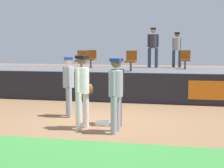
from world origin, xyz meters
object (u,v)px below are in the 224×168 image
Objects in this scene: seat_back_right at (185,58)px; spectator_capped at (153,45)px; seat_front_center at (131,60)px; first_base at (104,123)px; seat_front_left at (82,59)px; seat_back_left at (91,58)px; spectator_hooded at (177,47)px; player_runner_visitor at (69,82)px; player_umpire at (118,87)px; player_coach_visitor at (116,90)px; player_fielder_home at (82,87)px.

spectator_capped reaches higher than seat_back_right.
spectator_capped is at bearing 75.12° from seat_front_center.
seat_front_left reaches higher than first_base.
seat_back_right is (2.05, 7.01, 1.53)m from first_base.
seat_front_center is 1.00× the size of seat_back_left.
spectator_capped reaches higher than spectator_hooded.
seat_back_right is 4.39m from seat_back_left.
player_runner_visitor is 1.00× the size of player_umpire.
seat_back_left is 1.80m from seat_front_left.
first_base is at bearing -106.28° from seat_back_right.
player_coach_visitor is 6.62m from seat_front_left.
seat_back_right is 1.76m from spectator_capped.
player_runner_visitor is 2.14× the size of seat_front_center.
spectator_hooded is (1.15, 8.90, 1.01)m from player_coach_visitor.
first_base is at bearing -66.72° from seat_front_left.
spectator_capped reaches higher than player_runner_visitor.
spectator_capped reaches higher than first_base.
seat_front_center is at bearing 67.63° from spectator_hooded.
player_runner_visitor is at bearing -140.05° from player_umpire.
first_base is at bearing 80.97° from spectator_capped.
seat_back_left is 4.16m from spectator_hooded.
player_coach_visitor is 2.17× the size of seat_front_center.
player_runner_visitor is 7.04m from seat_back_right.
seat_front_center is at bearing -38.98° from seat_back_left.
player_coach_visitor is at bearing -101.32° from seat_back_right.
player_fielder_home reaches higher than player_runner_visitor.
seat_front_center reaches higher than first_base.
player_coach_visitor is at bearing -65.56° from seat_front_left.
player_fielder_home is at bearing 85.54° from spectator_hooded.
first_base is 1.07m from player_umpire.
spectator_hooded is at bearing 133.15° from player_runner_visitor.
player_runner_visitor and player_umpire have the same top height.
spectator_capped is (0.65, 2.45, 0.62)m from seat_front_center.
player_fielder_home is (-0.42, -0.58, 1.05)m from first_base.
seat_front_left is (0.10, -1.80, 0.00)m from seat_back_left.
seat_back_right is 1.00× the size of seat_back_left.
player_coach_visitor is 2.17× the size of seat_back_right.
player_umpire is at bearing -167.32° from player_coach_visitor.
player_fielder_home is 5.82m from seat_front_center.
player_umpire is 7.71m from spectator_capped.
spectator_capped is at bearing 140.14° from player_runner_visitor.
seat_back_right is (1.68, 6.97, 0.53)m from player_umpire.
seat_back_left is (-1.92, 7.59, 0.48)m from player_fielder_home.
player_fielder_home is 7.84m from seat_back_left.
spectator_hooded is (3.98, 1.09, 0.51)m from seat_back_left.
player_fielder_home is at bearing -75.79° from seat_back_left.
spectator_hooded reaches higher than seat_front_center.
spectator_hooded reaches higher than player_runner_visitor.
seat_back_right reaches higher than first_base.
spectator_capped is (2.88, 0.65, 0.62)m from seat_back_left.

